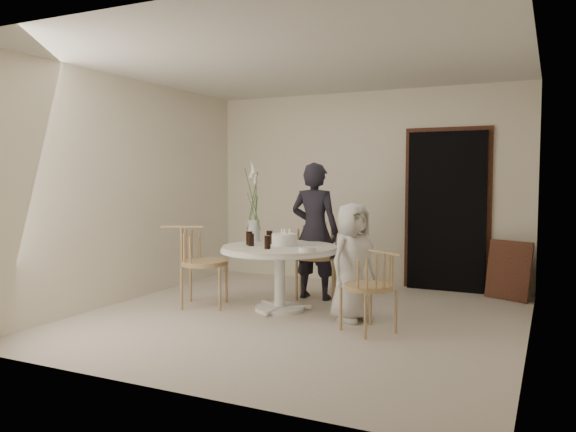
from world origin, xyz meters
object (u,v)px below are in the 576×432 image
at_px(chair_right, 376,280).
at_px(boy, 353,262).
at_px(girl, 315,231).
at_px(birthday_cake, 284,240).
at_px(table, 280,256).
at_px(chair_left, 193,254).
at_px(flower_vase, 254,213).
at_px(chair_far, 317,247).

bearing_deg(chair_right, boy, -104.48).
distance_m(girl, birthday_cake, 0.69).
relative_size(table, birthday_cake, 4.67).
xyz_separation_m(boy, birthday_cake, (-0.86, 0.13, 0.18)).
height_order(chair_left, boy, boy).
distance_m(table, flower_vase, 0.71).
height_order(chair_far, girl, girl).
bearing_deg(chair_left, boy, -106.61).
xyz_separation_m(girl, boy, (0.77, -0.82, -0.22)).
relative_size(girl, birthday_cake, 5.90).
xyz_separation_m(chair_far, chair_right, (1.19, -1.42, -0.09)).
height_order(table, flower_vase, flower_vase).
distance_m(table, girl, 0.78).
bearing_deg(chair_far, girl, -94.58).
bearing_deg(chair_left, flower_vase, -67.10).
distance_m(chair_far, flower_vase, 0.98).
xyz_separation_m(chair_right, boy, (-0.38, 0.41, 0.09)).
bearing_deg(chair_far, flower_vase, -147.09).
distance_m(chair_far, chair_right, 1.86).
bearing_deg(boy, flower_vase, 99.42).
xyz_separation_m(table, chair_right, (1.27, -0.49, -0.09)).
bearing_deg(flower_vase, chair_right, -23.46).
relative_size(chair_far, boy, 0.78).
relative_size(table, chair_left, 1.40).
height_order(table, birthday_cake, birthday_cake).
xyz_separation_m(chair_far, chair_left, (-1.07, -1.18, -0.01)).
relative_size(chair_left, flower_vase, 0.97).
bearing_deg(table, girl, 80.86).
bearing_deg(boy, chair_left, 118.78).
distance_m(chair_far, birthday_cake, 0.90).
bearing_deg(girl, chair_far, -76.46).
distance_m(table, chair_left, 1.03).
relative_size(girl, boy, 1.36).
bearing_deg(birthday_cake, table, -122.31).
bearing_deg(birthday_cake, chair_right, -23.78).
relative_size(table, girl, 0.79).
bearing_deg(chair_left, girl, -70.22).
height_order(chair_left, flower_vase, flower_vase).
height_order(chair_far, birthday_cake, chair_far).
relative_size(table, chair_right, 1.62).
relative_size(chair_far, chair_right, 1.17).
height_order(table, chair_left, chair_left).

